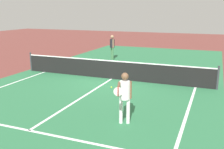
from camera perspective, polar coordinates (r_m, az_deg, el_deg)
ground_plane at (r=13.35m, az=-0.09°, el=-0.96°), size 60.00×60.00×0.00m
court_surface_inbounds at (r=13.35m, az=-0.09°, el=-0.95°), size 10.62×24.40×0.00m
line_service_near at (r=8.12m, az=-17.62°, el=-11.55°), size 8.22×0.10×0.01m
line_center_service at (r=10.58m, az=-6.62°, el=-5.00°), size 0.10×6.40×0.01m
net at (r=13.24m, az=-0.09°, el=1.11°), size 10.11×0.09×1.07m
player_near at (r=7.86m, az=2.77°, el=-3.99°), size 0.44×1.19×1.61m
player_far at (r=18.56m, az=0.04°, el=6.56°), size 0.32×0.32×1.74m
tennis_ball_near_net at (r=11.79m, az=-0.12°, el=-2.79°), size 0.07×0.07×0.07m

